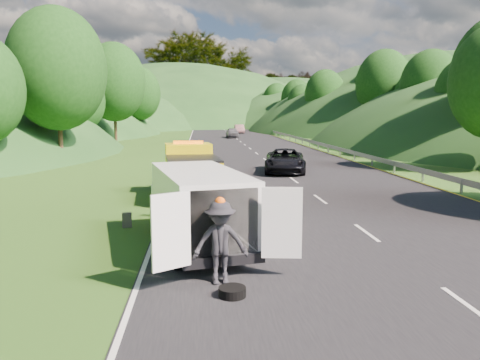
{
  "coord_description": "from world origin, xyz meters",
  "views": [
    {
      "loc": [
        -2.43,
        -16.56,
        3.95
      ],
      "look_at": [
        -0.88,
        1.6,
        1.3
      ],
      "focal_mm": 35.0,
      "sensor_mm": 36.0,
      "label": 1
    }
  ],
  "objects": [
    {
      "name": "tow_truck",
      "position": [
        -2.89,
        5.17,
        1.26
      ],
      "size": [
        2.82,
        6.19,
        2.57
      ],
      "rotation": [
        0.0,
        0.0,
        0.11
      ],
      "color": "black",
      "rests_on": "ground"
    },
    {
      "name": "passing_suv",
      "position": [
        3.13,
        13.66,
        0.0
      ],
      "size": [
        3.45,
        5.87,
        1.53
      ],
      "primitive_type": "imported",
      "rotation": [
        0.0,
        0.0,
        -0.17
      ],
      "color": "black",
      "rests_on": "ground"
    },
    {
      "name": "ground",
      "position": [
        0.0,
        0.0,
        0.0
      ],
      "size": [
        320.0,
        320.0,
        0.0
      ],
      "primitive_type": "plane",
      "color": "#38661E",
      "rests_on": "ground"
    },
    {
      "name": "road_surface",
      "position": [
        3.0,
        40.0,
        0.01
      ],
      "size": [
        14.0,
        200.0,
        0.02
      ],
      "primitive_type": "cube",
      "color": "black",
      "rests_on": "ground"
    },
    {
      "name": "dist_car_a",
      "position": [
        2.6,
        55.7,
        0.0
      ],
      "size": [
        1.84,
        4.58,
        1.56
      ],
      "primitive_type": "imported",
      "color": "#4C4D51",
      "rests_on": "ground"
    },
    {
      "name": "suitcase",
      "position": [
        -4.99,
        -0.5,
        0.26
      ],
      "size": [
        0.35,
        0.24,
        0.51
      ],
      "primitive_type": "cube",
      "rotation": [
        0.0,
        0.0,
        0.22
      ],
      "color": "brown",
      "rests_on": "ground"
    },
    {
      "name": "spare_tire",
      "position": [
        -1.78,
        -6.97,
        0.0
      ],
      "size": [
        0.6,
        0.6,
        0.2
      ],
      "primitive_type": "cylinder",
      "color": "black",
      "rests_on": "ground"
    },
    {
      "name": "worker",
      "position": [
        -1.99,
        -6.17,
        0.0
      ],
      "size": [
        1.3,
        0.8,
        1.94
      ],
      "primitive_type": "imported",
      "rotation": [
        0.0,
        0.0,
        0.07
      ],
      "color": "black",
      "rests_on": "ground"
    },
    {
      "name": "white_van",
      "position": [
        -2.5,
        -3.08,
        1.3
      ],
      "size": [
        4.1,
        6.88,
        2.29
      ],
      "rotation": [
        0.0,
        0.0,
        0.22
      ],
      "color": "black",
      "rests_on": "ground"
    },
    {
      "name": "dist_car_b",
      "position": [
        4.97,
        71.43,
        0.0
      ],
      "size": [
        1.71,
        4.89,
        1.61
      ],
      "primitive_type": "imported",
      "color": "#805556",
      "rests_on": "ground"
    },
    {
      "name": "hills_backdrop",
      "position": [
        6.5,
        134.7,
        0.0
      ],
      "size": [
        201.0,
        288.6,
        44.0
      ],
      "primitive_type": null,
      "color": "#2D5B23",
      "rests_on": "ground"
    },
    {
      "name": "child",
      "position": [
        -2.42,
        -1.58,
        0.0
      ],
      "size": [
        0.6,
        0.53,
        1.02
      ],
      "primitive_type": "imported",
      "rotation": [
        0.0,
        0.0,
        -0.35
      ],
      "color": "#C6BF69",
      "rests_on": "ground"
    },
    {
      "name": "tree_line_left",
      "position": [
        -19.0,
        60.0,
        0.0
      ],
      "size": [
        14.0,
        140.0,
        14.0
      ],
      "primitive_type": null,
      "color": "#205017",
      "rests_on": "ground"
    },
    {
      "name": "tree_line_right",
      "position": [
        23.0,
        60.0,
        0.0
      ],
      "size": [
        14.0,
        140.0,
        14.0
      ],
      "primitive_type": null,
      "color": "#205017",
      "rests_on": "ground"
    },
    {
      "name": "guardrail",
      "position": [
        10.3,
        52.5,
        0.0
      ],
      "size": [
        0.06,
        140.0,
        1.52
      ],
      "primitive_type": "cube",
      "color": "gray",
      "rests_on": "ground"
    },
    {
      "name": "woman",
      "position": [
        -3.42,
        0.62,
        0.0
      ],
      "size": [
        0.6,
        0.68,
        1.54
      ],
      "primitive_type": "imported",
      "rotation": [
        0.0,
        0.0,
        1.99
      ],
      "color": "white",
      "rests_on": "ground"
    }
  ]
}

